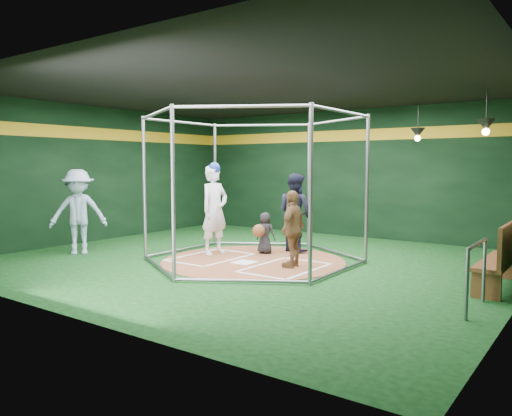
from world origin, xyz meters
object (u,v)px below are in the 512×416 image
Objects in this scene: batter_figure at (215,209)px; umpire at (295,212)px; dugout_bench at (503,255)px; visitor_leopard at (293,229)px.

umpire is (1.27, 1.36, -0.11)m from batter_figure.
dugout_bench is (5.79, 0.32, -0.46)m from batter_figure.
batter_figure is 1.09× the size of dugout_bench.
batter_figure is 5.82m from dugout_bench.
visitor_leopard is 1.82m from umpire.
batter_figure is at bearing -176.80° from dugout_bench.
umpire is at bearing 167.14° from dugout_bench.
visitor_leopard is at bearing -171.45° from dugout_bench.
batter_figure reaches higher than visitor_leopard.
dugout_bench is at bearing 3.20° from batter_figure.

